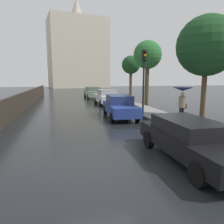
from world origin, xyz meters
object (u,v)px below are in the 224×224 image
street_tree_near (148,56)px  street_tree_mid (131,66)px  car_green_far_ahead (93,92)px  car_white_mid_road (106,97)px  car_blue_behind_camera (120,106)px  car_black_near_kerb (189,139)px  traffic_light (144,70)px  pedestrian_with_umbrella_near (182,95)px  street_tree_far (207,46)px

street_tree_near → street_tree_mid: bearing=95.1°
car_green_far_ahead → car_white_mid_road: bearing=-88.8°
car_blue_behind_camera → street_tree_mid: 11.37m
car_white_mid_road → street_tree_near: size_ratio=0.64×
car_black_near_kerb → street_tree_near: bearing=73.0°
traffic_light → car_white_mid_road: bearing=100.7°
pedestrian_with_umbrella_near → traffic_light: traffic_light is taller
car_black_near_kerb → traffic_light: traffic_light is taller
pedestrian_with_umbrella_near → street_tree_mid: bearing=68.7°
street_tree_mid → street_tree_far: 12.46m
car_black_near_kerb → street_tree_mid: street_tree_mid is taller
car_blue_behind_camera → car_black_near_kerb: bearing=-85.4°
car_black_near_kerb → pedestrian_with_umbrella_near: 5.52m
car_white_mid_road → street_tree_far: bearing=-67.9°
car_black_near_kerb → car_green_far_ahead: car_green_far_ahead is taller
car_blue_behind_camera → street_tree_mid: (4.03, 10.12, 3.27)m
car_black_near_kerb → car_blue_behind_camera: car_blue_behind_camera is taller
car_white_mid_road → street_tree_far: (4.10, -9.10, 3.65)m
car_green_far_ahead → street_tree_far: bearing=-76.4°
car_blue_behind_camera → traffic_light: (1.72, 0.17, 2.38)m
car_black_near_kerb → traffic_light: size_ratio=1.06×
car_green_far_ahead → car_blue_behind_camera: bearing=-91.9°
car_black_near_kerb → car_blue_behind_camera: 7.64m
street_tree_mid → car_black_near_kerb: bearing=-102.1°
car_green_far_ahead → car_blue_behind_camera: 14.26m
car_blue_behind_camera → street_tree_far: (4.57, -2.33, 3.67)m
street_tree_mid → traffic_light: bearing=-103.1°
car_green_far_ahead → pedestrian_with_umbrella_near: pedestrian_with_umbrella_near is taller
car_white_mid_road → car_blue_behind_camera: 6.79m
street_tree_near → car_black_near_kerb: bearing=-106.9°
car_white_mid_road → car_black_near_kerb: bearing=-93.1°
street_tree_near → street_tree_mid: street_tree_near is taller
car_blue_behind_camera → pedestrian_with_umbrella_near: 4.15m
pedestrian_with_umbrella_near → street_tree_mid: size_ratio=0.38×
car_green_far_ahead → street_tree_mid: street_tree_mid is taller
car_black_near_kerb → street_tree_near: (4.16, 13.73, 4.02)m
car_blue_behind_camera → pedestrian_with_umbrella_near: (2.84, -2.87, 0.94)m
car_blue_behind_camera → street_tree_mid: bearing=71.1°
car_black_near_kerb → car_white_mid_road: 14.42m
car_green_far_ahead → pedestrian_with_umbrella_near: size_ratio=2.32×
street_tree_mid → car_green_far_ahead: bearing=133.2°
street_tree_mid → street_tree_far: size_ratio=0.83×
car_blue_behind_camera → street_tree_near: bearing=57.0°
car_green_far_ahead → street_tree_near: (4.25, -8.17, 3.96)m
car_black_near_kerb → street_tree_mid: (3.80, 17.76, 3.32)m
street_tree_mid → street_tree_far: (0.54, -12.45, 0.40)m
car_green_far_ahead → pedestrian_with_umbrella_near: bearing=-82.4°
street_tree_mid → car_blue_behind_camera: bearing=-111.7°
car_black_near_kerb → street_tree_far: street_tree_far is taller
pedestrian_with_umbrella_near → street_tree_far: bearing=1.4°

